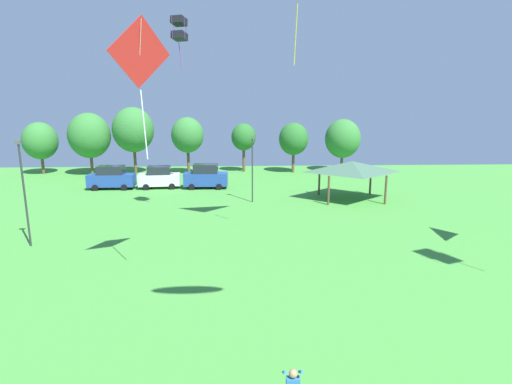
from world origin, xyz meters
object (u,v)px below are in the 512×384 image
Objects in this scene: kite_flying_4 at (179,29)px; treeline_tree_5 at (294,139)px; light_post_0 at (24,188)px; treeline_tree_1 at (89,136)px; treeline_tree_0 at (40,141)px; parked_car_second_from_left at (159,177)px; park_pavilion at (352,167)px; light_post_1 at (252,165)px; treeline_tree_4 at (244,137)px; parked_car_leftmost at (111,178)px; parked_car_third_from_left at (206,177)px; treeline_tree_3 at (187,135)px; treeline_tree_2 at (133,130)px; treeline_tree_6 at (343,139)px; kite_flying_2 at (140,56)px.

kite_flying_4 reaches higher than treeline_tree_5.
light_post_0 is 0.84× the size of treeline_tree_1.
kite_flying_4 is 0.53× the size of treeline_tree_0.
kite_flying_4 is at bearing -76.27° from parked_car_second_from_left.
park_pavilion is 9.27m from light_post_1.
park_pavilion is 19.53m from treeline_tree_4.
treeline_tree_5 is (6.50, -0.98, -0.18)m from treeline_tree_4.
parked_car_third_from_left is (9.90, 0.00, 0.05)m from parked_car_leftmost.
light_post_0 is 1.03× the size of treeline_tree_4.
parked_car_second_from_left is 18.69m from light_post_0.
treeline_tree_3 reaches higher than light_post_0.
light_post_0 reaches higher than parked_car_second_from_left.
treeline_tree_2 is (-4.93, 9.63, 4.47)m from parked_car_second_from_left.
light_post_0 is 1.10× the size of light_post_1.
treeline_tree_6 reaches higher than parked_car_third_from_left.
light_post_0 is (0.37, -17.67, 2.49)m from parked_car_leftmost.
treeline_tree_3 is at bearing -0.30° from treeline_tree_1.
treeline_tree_0 is (-12.27, 27.95, 0.56)m from light_post_0.
light_post_0 is 0.78× the size of treeline_tree_2.
kite_flying_2 is 25.36m from parked_car_third_from_left.
treeline_tree_3 is at bearing -2.46° from treeline_tree_0.
treeline_tree_3 is at bearing 93.90° from kite_flying_2.
treeline_tree_6 is at bearing 62.19° from kite_flying_2.
treeline_tree_2 is at bearing 3.85° from treeline_tree_1.
treeline_tree_2 is 1.33× the size of treeline_tree_4.
parked_car_leftmost is at bearing 91.20° from light_post_0.
parked_car_second_from_left is 14.39m from treeline_tree_1.
parked_car_third_from_left is 0.70× the size of light_post_0.
kite_flying_4 is 30.71m from treeline_tree_6.
treeline_tree_1 reaches higher than treeline_tree_6.
treeline_tree_2 reaches higher than treeline_tree_0.
treeline_tree_5 is (20.55, 0.17, -1.24)m from treeline_tree_2.
kite_flying_2 reaches higher than treeline_tree_2.
light_post_0 reaches higher than park_pavilion.
treeline_tree_3 is (6.89, -0.43, -0.65)m from treeline_tree_2.
light_post_0 is at bearing -126.06° from treeline_tree_5.
treeline_tree_2 reaches higher than light_post_0.
light_post_1 is 25.70m from treeline_tree_1.
parked_car_second_from_left is 0.74× the size of light_post_1.
treeline_tree_4 reaches higher than parked_car_leftmost.
treeline_tree_0 is 1.04× the size of treeline_tree_4.
treeline_tree_5 reaches higher than parked_car_second_from_left.
parked_car_leftmost is 0.75× the size of treeline_tree_4.
treeline_tree_2 is (-23.83, 15.69, 2.55)m from park_pavilion.
parked_car_leftmost is 24.61m from park_pavilion.
treeline_tree_3 is (-2.98, 9.47, 3.71)m from parked_car_third_from_left.
treeline_tree_0 reaches higher than park_pavilion.
treeline_tree_6 reaches higher than treeline_tree_5.
treeline_tree_4 is (-0.55, 17.57, 1.18)m from light_post_1.
treeline_tree_4 is 13.14m from treeline_tree_6.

